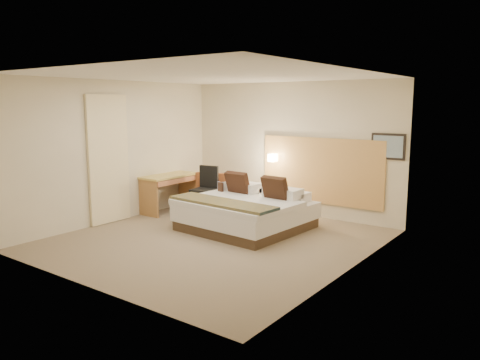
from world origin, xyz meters
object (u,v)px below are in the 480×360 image
Objects in this scene: bed at (247,211)px; desk at (170,183)px; lounge_chair at (209,197)px; desk_chair at (205,195)px; side_table at (220,204)px.

desk is (-2.12, 0.18, 0.30)m from bed.
bed reaches higher than desk.
desk_chair is at bearing -65.72° from lounge_chair.
side_table is at bearing -31.94° from lounge_chair.
desk is 0.85m from desk_chair.
lounge_chair is 1.58× the size of side_table.
lounge_chair is at bearing 114.28° from desk_chair.
desk_chair is (-0.47, 0.10, 0.11)m from side_table.
lounge_chair is at bearing 148.06° from side_table.
lounge_chair is at bearing 155.01° from bed.
bed is 1.39m from desk_chair.
bed is 2.16× the size of desk_chair.
bed is at bearing -16.87° from desk_chair.
lounge_chair is (-1.45, 0.68, -0.00)m from bed.
desk_chair reaches higher than side_table.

